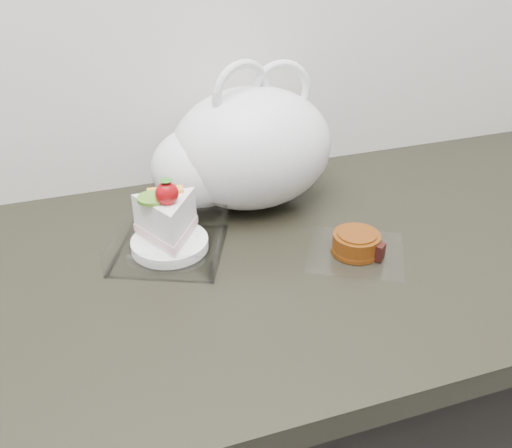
{
  "coord_description": "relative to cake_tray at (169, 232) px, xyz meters",
  "views": [
    {
      "loc": [
        -0.09,
        0.99,
        1.4
      ],
      "look_at": [
        0.16,
        1.72,
        0.94
      ],
      "focal_mm": 40.0,
      "sensor_mm": 36.0,
      "label": 1
    }
  ],
  "objects": [
    {
      "name": "cake_tray",
      "position": [
        0.0,
        0.0,
        0.0
      ],
      "size": [
        0.22,
        0.22,
        0.13
      ],
      "rotation": [
        0.0,
        0.0,
        -0.41
      ],
      "color": "white",
      "rests_on": "counter"
    },
    {
      "name": "mooncake_wrap",
      "position": [
        0.28,
        -0.1,
        -0.02
      ],
      "size": [
        0.2,
        0.19,
        0.04
      ],
      "rotation": [
        0.0,
        0.0,
        -0.32
      ],
      "color": "white",
      "rests_on": "counter"
    },
    {
      "name": "plastic_bag",
      "position": [
        0.16,
        0.11,
        0.07
      ],
      "size": [
        0.35,
        0.27,
        0.26
      ],
      "rotation": [
        0.0,
        0.0,
        0.17
      ],
      "color": "white",
      "rests_on": "counter"
    }
  ]
}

